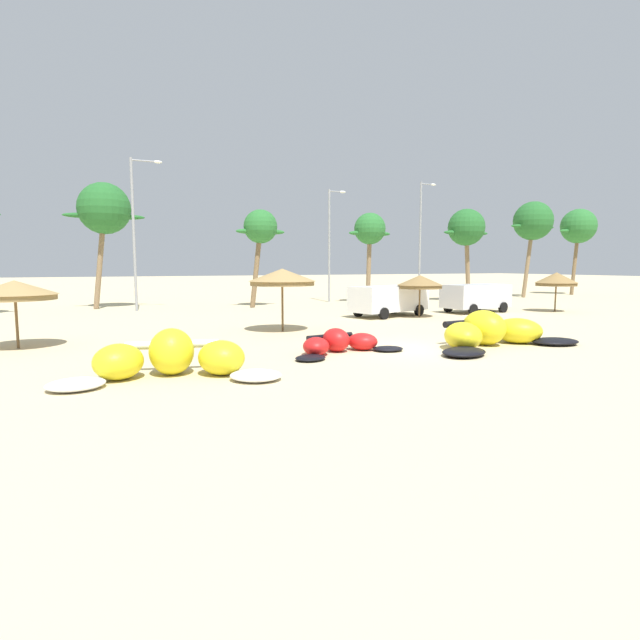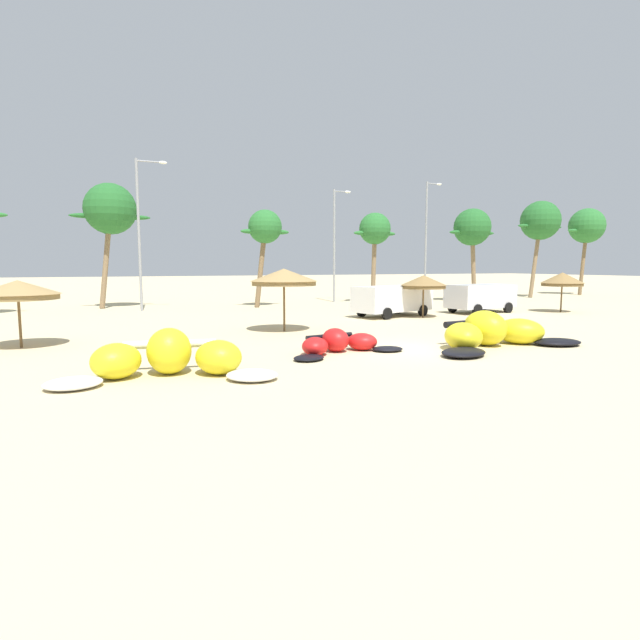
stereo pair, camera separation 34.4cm
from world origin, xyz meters
name	(u,v)px [view 1 (the left image)]	position (x,y,z in m)	size (l,w,h in m)	color
ground_plane	(413,349)	(0.00, 0.00, 0.00)	(260.00, 260.00, 0.00)	beige
kite_far_left	(171,359)	(-8.86, -1.20, 0.51)	(6.12, 3.44, 1.32)	white
kite_left	(340,343)	(-2.85, 0.36, 0.33)	(4.60, 2.44, 0.85)	black
kite_left_of_center	(491,333)	(3.06, -0.75, 0.52)	(7.03, 3.56, 1.35)	black
beach_umbrella_near_van	(15,290)	(-13.38, 6.06, 2.18)	(2.95, 2.95, 2.54)	brown
beach_umbrella_middle	(282,277)	(-2.74, 6.58, 2.54)	(3.13, 3.13, 2.93)	brown
beach_umbrella_near_palms	(420,282)	(6.86, 9.23, 2.11)	(2.69, 2.69, 2.50)	brown
beach_umbrella_outermost	(556,279)	(17.25, 8.51, 2.17)	(2.68, 2.68, 2.62)	brown
parked_van	(475,296)	(11.96, 10.27, 1.09)	(4.91, 2.77, 1.84)	silver
parked_car_second	(388,298)	(5.44, 10.47, 1.09)	(5.56, 3.43, 1.84)	white
palm_left	(104,210)	(-9.84, 23.34, 6.96)	(5.36, 3.58, 8.82)	#7F6647
palm_left_of_gap	(260,229)	(0.50, 20.06, 5.73)	(3.68, 2.45, 7.11)	brown
palm_center_left	(370,230)	(9.92, 20.54, 5.89)	(3.83, 2.56, 7.32)	#7F6647
palm_center_right	(466,228)	(18.05, 18.45, 6.15)	(4.62, 3.08, 7.79)	#7F6647
palm_right_of_gap	(533,222)	(27.87, 20.55, 7.22)	(5.51, 3.67, 9.13)	#7F6647
palm_right	(579,227)	(35.45, 21.63, 7.03)	(5.33, 3.55, 8.89)	brown
lamppost_west	(136,227)	(-8.00, 20.40, 5.62)	(2.07, 0.24, 10.09)	gray
lamppost_west_center	(331,240)	(7.45, 22.78, 5.18)	(1.60, 0.24, 9.32)	gray
lamppost_east_center	(421,235)	(17.22, 23.67, 5.88)	(1.71, 0.24, 10.68)	gray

